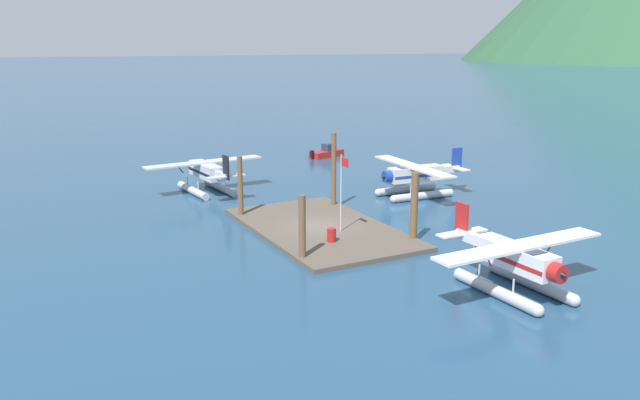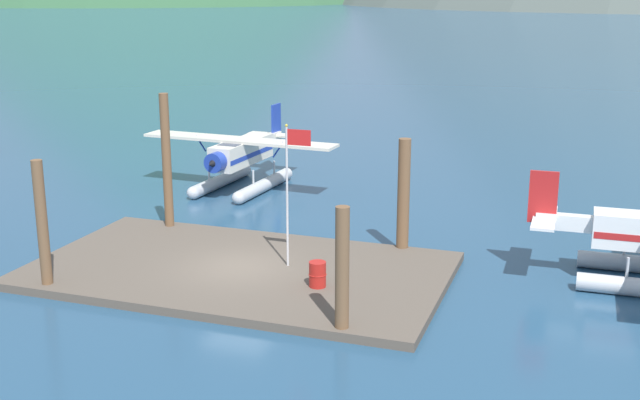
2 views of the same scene
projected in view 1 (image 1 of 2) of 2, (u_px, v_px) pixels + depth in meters
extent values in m
plane|color=navy|center=(320.00, 230.00, 43.42)|extent=(1200.00, 1200.00, 0.00)
cube|color=brown|center=(320.00, 228.00, 43.38)|extent=(14.94, 8.59, 0.30)
cylinder|color=brown|center=(240.00, 188.00, 45.90)|extent=(0.38, 0.38, 4.63)
cylinder|color=brown|center=(302.00, 229.00, 36.74)|extent=(0.42, 0.42, 4.04)
cylinder|color=brown|center=(334.00, 171.00, 48.65)|extent=(0.38, 0.38, 5.93)
cylinder|color=brown|center=(414.00, 208.00, 40.35)|extent=(0.47, 0.47, 4.60)
cylinder|color=silver|center=(341.00, 194.00, 41.62)|extent=(0.08, 0.08, 5.11)
cube|color=red|center=(345.00, 162.00, 40.69)|extent=(0.90, 0.03, 0.56)
sphere|color=gold|center=(341.00, 155.00, 40.98)|extent=(0.10, 0.10, 0.10)
cylinder|color=#AD1E19|center=(332.00, 235.00, 39.91)|extent=(0.58, 0.58, 0.88)
torus|color=#AD1E19|center=(332.00, 235.00, 39.91)|extent=(0.62, 0.62, 0.04)
cylinder|color=#B7BABF|center=(423.00, 196.00, 51.94)|extent=(0.95, 5.63, 0.64)
sphere|color=#B7BABF|center=(394.00, 199.00, 50.82)|extent=(0.64, 0.64, 0.64)
cylinder|color=#B7BABF|center=(407.00, 189.00, 54.15)|extent=(0.95, 5.63, 0.64)
sphere|color=#B7BABF|center=(378.00, 193.00, 53.02)|extent=(0.64, 0.64, 0.64)
cylinder|color=#B7BABF|center=(411.00, 189.00, 51.30)|extent=(0.10, 0.10, 0.70)
cylinder|color=#B7BABF|center=(435.00, 186.00, 52.26)|extent=(0.10, 0.10, 0.70)
cylinder|color=#B7BABF|center=(395.00, 183.00, 53.50)|extent=(0.10, 0.10, 0.70)
cylinder|color=#B7BABF|center=(419.00, 181.00, 54.47)|extent=(0.10, 0.10, 0.70)
cube|color=silver|center=(415.00, 174.00, 52.65)|extent=(1.50, 4.86, 1.20)
cube|color=#1E389E|center=(415.00, 175.00, 52.68)|extent=(1.52, 4.77, 0.24)
cube|color=#283347|center=(404.00, 171.00, 52.14)|extent=(1.11, 1.16, 0.56)
cube|color=silver|center=(413.00, 166.00, 52.37)|extent=(10.46, 1.97, 0.14)
cylinder|color=#1E389E|center=(427.00, 175.00, 50.51)|extent=(0.63, 0.11, 0.84)
cylinder|color=#1E389E|center=(399.00, 165.00, 54.39)|extent=(0.63, 0.11, 0.84)
cylinder|color=#1E389E|center=(387.00, 176.00, 51.57)|extent=(0.99, 0.65, 0.96)
cone|color=black|center=(383.00, 177.00, 51.39)|extent=(0.38, 0.37, 0.36)
cube|color=silver|center=(448.00, 169.00, 53.93)|extent=(0.56, 2.22, 0.56)
cube|color=#1E389E|center=(457.00, 159.00, 54.09)|extent=(0.17, 1.01, 1.90)
cube|color=silver|center=(455.00, 167.00, 54.23)|extent=(3.24, 0.97, 0.10)
cylinder|color=#B7BABF|center=(530.00, 282.00, 33.20)|extent=(5.61, 0.76, 0.64)
sphere|color=#B7BABF|center=(574.00, 300.00, 30.82)|extent=(0.64, 0.64, 0.64)
cylinder|color=#B7BABF|center=(495.00, 291.00, 32.03)|extent=(5.61, 0.76, 0.64)
sphere|color=#B7BABF|center=(538.00, 310.00, 29.65)|extent=(0.64, 0.64, 0.64)
cylinder|color=#B7BABF|center=(549.00, 277.00, 32.01)|extent=(0.10, 0.10, 0.70)
cylinder|color=#B7BABF|center=(514.00, 263.00, 34.06)|extent=(0.10, 0.10, 0.70)
cylinder|color=#B7BABF|center=(513.00, 286.00, 30.85)|extent=(0.10, 0.10, 0.70)
cylinder|color=#B7BABF|center=(479.00, 271.00, 32.89)|extent=(0.10, 0.10, 0.70)
cube|color=white|center=(515.00, 257.00, 32.22)|extent=(4.82, 1.34, 1.20)
cube|color=#B21E1E|center=(515.00, 258.00, 32.25)|extent=(4.73, 1.36, 0.24)
cube|color=#283347|center=(532.00, 257.00, 31.22)|extent=(1.12, 1.08, 0.56)
cube|color=white|center=(521.00, 246.00, 31.80)|extent=(1.62, 10.43, 0.14)
cylinder|color=#B21E1E|center=(551.00, 245.00, 32.91)|extent=(0.09, 0.62, 0.84)
cylinder|color=#B21E1E|center=(488.00, 259.00, 30.86)|extent=(0.09, 0.62, 0.84)
cylinder|color=#B21E1E|center=(558.00, 273.00, 29.92)|extent=(0.62, 0.97, 0.96)
cone|color=black|center=(565.00, 276.00, 29.54)|extent=(0.36, 0.37, 0.36)
cube|color=white|center=(472.00, 238.00, 34.96)|extent=(2.21, 0.49, 0.56)
cube|color=#B21E1E|center=(462.00, 219.00, 35.52)|extent=(1.00, 0.14, 1.90)
cube|color=white|center=(462.00, 233.00, 35.62)|extent=(0.87, 3.22, 0.10)
cylinder|color=#B7BABF|center=(193.00, 191.00, 53.72)|extent=(5.64, 1.16, 0.64)
sphere|color=#B7BABF|center=(181.00, 185.00, 56.00)|extent=(0.64, 0.64, 0.64)
cylinder|color=#B7BABF|center=(220.00, 187.00, 55.04)|extent=(5.64, 1.16, 0.64)
sphere|color=#B7BABF|center=(207.00, 181.00, 57.32)|extent=(0.64, 0.64, 0.64)
cylinder|color=#B7BABF|center=(187.00, 180.00, 54.53)|extent=(0.10, 0.10, 0.70)
cylinder|color=#B7BABF|center=(198.00, 186.00, 52.58)|extent=(0.10, 0.10, 0.70)
cylinder|color=#B7BABF|center=(214.00, 177.00, 55.85)|extent=(0.10, 0.10, 0.70)
cylinder|color=#B7BABF|center=(226.00, 182.00, 53.90)|extent=(0.10, 0.10, 0.70)
cube|color=silver|center=(206.00, 170.00, 53.99)|extent=(4.89, 1.68, 1.20)
cube|color=black|center=(206.00, 172.00, 54.01)|extent=(4.80, 1.69, 0.24)
cube|color=#283347|center=(201.00, 165.00, 54.79)|extent=(1.19, 1.15, 0.56)
cube|color=silver|center=(204.00, 162.00, 54.07)|extent=(2.36, 10.49, 0.14)
cylinder|color=black|center=(180.00, 169.00, 52.99)|extent=(0.14, 0.63, 0.84)
cylinder|color=black|center=(228.00, 163.00, 55.31)|extent=(0.14, 0.63, 0.84)
cylinder|color=black|center=(194.00, 165.00, 56.18)|extent=(0.69, 1.01, 0.96)
cone|color=black|center=(192.00, 165.00, 56.55)|extent=(0.38, 0.39, 0.36)
cube|color=silver|center=(222.00, 176.00, 51.31)|extent=(2.23, 0.64, 0.56)
cube|color=black|center=(226.00, 167.00, 50.38)|extent=(1.01, 0.21, 1.90)
cube|color=silver|center=(226.00, 176.00, 50.64)|extent=(1.09, 3.26, 0.10)
cube|color=#B2231E|center=(326.00, 154.00, 71.38)|extent=(2.67, 4.46, 0.70)
sphere|color=#B2231E|center=(339.00, 152.00, 72.81)|extent=(0.70, 0.70, 0.70)
cube|color=#283347|center=(328.00, 147.00, 71.41)|extent=(1.40, 1.47, 0.80)
cube|color=black|center=(312.00, 154.00, 69.77)|extent=(0.44, 0.41, 0.80)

